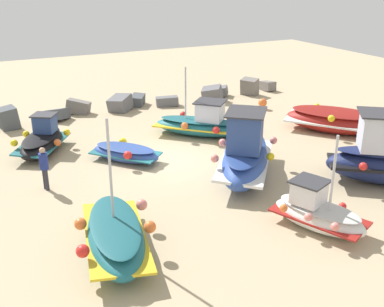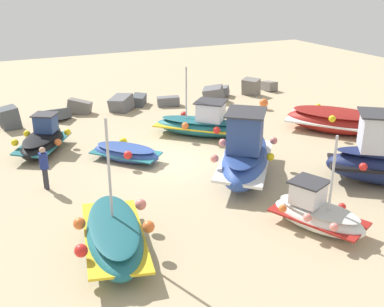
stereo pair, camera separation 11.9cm
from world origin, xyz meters
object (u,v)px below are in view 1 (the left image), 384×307
at_px(fishing_boat_4, 245,155).
at_px(mooring_buoy_0, 263,103).
at_px(fishing_boat_0, 335,120).
at_px(fishing_boat_7, 317,212).
at_px(person_walking, 44,166).
at_px(fishing_boat_5, 42,141).
at_px(fishing_boat_1, 116,235).
at_px(fishing_boat_8, 200,124).
at_px(fishing_boat_2, 125,153).

bearing_deg(fishing_boat_4, mooring_buoy_0, -179.13).
height_order(fishing_boat_0, fishing_boat_7, fishing_boat_7).
relative_size(fishing_boat_4, person_walking, 3.02).
bearing_deg(fishing_boat_4, fishing_boat_0, 150.53).
xyz_separation_m(fishing_boat_0, fishing_boat_7, (-7.05, -7.07, -0.06)).
bearing_deg(mooring_buoy_0, person_walking, -157.67).
bearing_deg(fishing_boat_5, fishing_boat_1, -145.00).
distance_m(fishing_boat_7, person_walking, 9.74).
xyz_separation_m(person_walking, mooring_buoy_0, (13.29, 5.46, -0.57)).
xyz_separation_m(fishing_boat_0, fishing_boat_4, (-6.99, -2.75, 0.33)).
bearing_deg(person_walking, fishing_boat_1, -92.69).
relative_size(fishing_boat_1, fishing_boat_7, 1.37).
bearing_deg(fishing_boat_8, fishing_boat_5, -143.54).
bearing_deg(fishing_boat_5, fishing_boat_8, -65.74).
relative_size(fishing_boat_5, fishing_boat_8, 0.83).
bearing_deg(person_walking, fishing_boat_4, -32.02).
bearing_deg(fishing_boat_4, fishing_boat_2, -96.16).
bearing_deg(fishing_boat_5, fishing_boat_4, -101.32).
relative_size(fishing_boat_7, fishing_boat_8, 0.75).
height_order(fishing_boat_1, fishing_boat_8, fishing_boat_1).
height_order(fishing_boat_5, fishing_boat_7, fishing_boat_7).
bearing_deg(fishing_boat_5, person_walking, -156.34).
distance_m(person_walking, mooring_buoy_0, 14.38).
height_order(fishing_boat_1, mooring_buoy_0, fishing_boat_1).
distance_m(fishing_boat_2, fishing_boat_5, 3.92).
distance_m(fishing_boat_0, fishing_boat_2, 10.68).
height_order(fishing_boat_0, person_walking, person_walking).
relative_size(fishing_boat_4, fishing_boat_8, 1.13).
bearing_deg(mooring_buoy_0, fishing_boat_4, -128.21).
bearing_deg(mooring_buoy_0, fishing_boat_2, -157.28).
xyz_separation_m(fishing_boat_0, fishing_boat_8, (-6.26, 2.49, -0.02)).
height_order(fishing_boat_1, fishing_boat_2, fishing_boat_1).
distance_m(fishing_boat_0, fishing_boat_4, 7.52).
distance_m(fishing_boat_1, fishing_boat_2, 6.95).
bearing_deg(fishing_boat_8, fishing_boat_0, 22.54).
relative_size(fishing_boat_1, person_walking, 2.74).
distance_m(fishing_boat_5, person_walking, 4.00).
relative_size(fishing_boat_0, mooring_buoy_0, 8.03).
relative_size(fishing_boat_1, fishing_boat_8, 1.02).
distance_m(fishing_boat_0, fishing_boat_8, 6.73).
bearing_deg(fishing_boat_8, fishing_boat_7, -50.55).
bearing_deg(fishing_boat_2, person_walking, -109.17).
bearing_deg(mooring_buoy_0, fishing_boat_5, -173.19).
distance_m(fishing_boat_1, person_walking, 5.23).
relative_size(fishing_boat_1, fishing_boat_5, 1.24).
distance_m(fishing_boat_0, fishing_boat_7, 9.99).
bearing_deg(fishing_boat_0, mooring_buoy_0, 152.11).
xyz_separation_m(fishing_boat_1, fishing_boat_4, (6.13, 2.81, 0.41)).
distance_m(fishing_boat_4, fishing_boat_7, 4.34).
distance_m(fishing_boat_8, mooring_buoy_0, 5.93).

